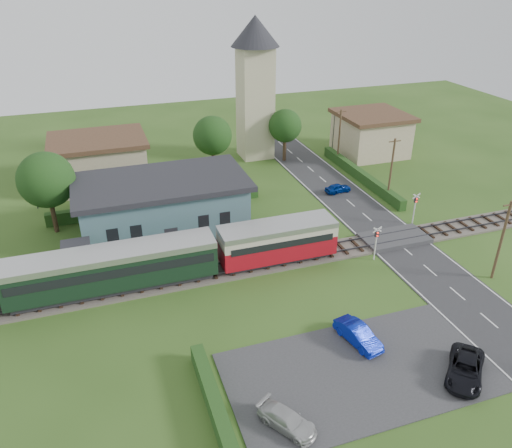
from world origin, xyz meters
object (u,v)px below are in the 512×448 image
object	(u,v)px
station_building	(163,205)
car_park_dark	(465,369)
train	(70,275)
equipment_hut	(78,258)
house_east	(371,133)
crossing_signal_near	(376,238)
car_on_road	(338,188)
church_tower	(255,78)
house_west	(100,160)
pedestrian_far	(95,262)
car_park_blue	(358,335)
crossing_signal_far	(415,204)
car_park_silver	(287,420)
pedestrian_near	(265,231)

from	to	relation	value
station_building	car_park_dark	world-z (taller)	station_building
station_building	train	distance (m)	12.42
equipment_hut	house_east	xyz separation A→B (m)	(38.00, 18.80, 1.05)
equipment_hut	station_building	size ratio (longest dim) A/B	0.16
crossing_signal_near	car_on_road	bearing A→B (deg)	75.64
church_tower	house_west	xyz separation A→B (m)	(-20.00, -3.00, -7.43)
train	pedestrian_far	distance (m)	3.39
train	car_on_road	distance (m)	30.80
house_west	car_park_blue	size ratio (longest dim) A/B	2.80
equipment_hut	pedestrian_far	xyz separation A→B (m)	(1.29, -0.47, -0.38)
church_tower	crossing_signal_near	xyz separation A→B (m)	(1.40, -28.41, -8.08)
house_west	pedestrian_far	xyz separation A→B (m)	(-1.71, -20.27, -1.43)
crossing_signal_far	car_park_blue	xyz separation A→B (m)	(-13.85, -13.89, -1.43)
station_building	car_on_road	bearing A→B (deg)	7.18
car_park_silver	car_park_dark	distance (m)	11.96
station_building	crossing_signal_near	world-z (taller)	station_building
crossing_signal_far	church_tower	bearing A→B (deg)	110.02
house_west	pedestrian_near	xyz separation A→B (m)	(13.31, -19.72, -1.44)
church_tower	house_west	bearing A→B (deg)	-171.47
car_park_silver	crossing_signal_near	bearing A→B (deg)	12.80
house_east	car_park_dark	world-z (taller)	house_east
equipment_hut	house_east	distance (m)	42.41
car_on_road	car_park_silver	bearing A→B (deg)	142.44
equipment_hut	pedestrian_near	distance (m)	16.31
station_building	car_park_silver	xyz separation A→B (m)	(2.54, -25.49, -2.09)
equipment_hut	pedestrian_far	world-z (taller)	equipment_hut
equipment_hut	pedestrian_near	world-z (taller)	equipment_hut
car_on_road	pedestrian_near	bearing A→B (deg)	119.56
crossing_signal_far	car_park_silver	xyz separation A→B (m)	(-21.06, -18.89, -1.54)
house_east	crossing_signal_near	world-z (taller)	house_east
house_east	car_park_silver	world-z (taller)	house_east
house_east	crossing_signal_near	size ratio (longest dim) A/B	2.69
equipment_hut	crossing_signal_far	world-z (taller)	crossing_signal_far
equipment_hut	car_on_road	distance (m)	29.20
station_building	car_park_dark	xyz separation A→B (m)	(14.50, -25.49, -2.00)
crossing_signal_near	crossing_signal_far	xyz separation A→B (m)	(7.20, 4.80, 0.00)
house_west	car_park_silver	distance (m)	40.27
equipment_hut	train	size ratio (longest dim) A/B	0.06
crossing_signal_far	car_park_blue	world-z (taller)	crossing_signal_far
station_building	car_park_dark	distance (m)	29.40
station_building	church_tower	xyz separation A→B (m)	(15.00, 17.01, 7.53)
station_building	pedestrian_near	distance (m)	10.17
station_building	pedestrian_near	size ratio (longest dim) A/B	8.84
house_west	car_on_road	distance (m)	27.57
station_building	crossing_signal_far	world-z (taller)	station_building
crossing_signal_far	pedestrian_far	world-z (taller)	crossing_signal_far
car_park_dark	crossing_signal_far	bearing A→B (deg)	108.52
car_park_dark	pedestrian_near	distance (m)	20.74
car_on_road	car_park_dark	distance (m)	28.54
train	house_west	bearing A→B (deg)	81.21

